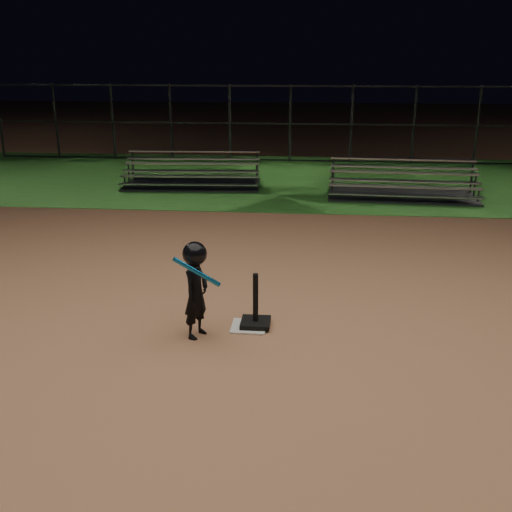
{
  "coord_description": "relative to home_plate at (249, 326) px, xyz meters",
  "views": [
    {
      "loc": [
        0.76,
        -7.08,
        3.37
      ],
      "look_at": [
        0.0,
        1.0,
        0.65
      ],
      "focal_mm": 41.99,
      "sensor_mm": 36.0,
      "label": 1
    }
  ],
  "objects": [
    {
      "name": "batting_tee",
      "position": [
        0.09,
        0.04,
        0.14
      ],
      "size": [
        0.38,
        0.38,
        0.71
      ],
      "color": "black",
      "rests_on": "home_plate"
    },
    {
      "name": "home_plate",
      "position": [
        0.0,
        0.0,
        0.0
      ],
      "size": [
        0.45,
        0.45,
        0.02
      ],
      "primitive_type": "cube",
      "color": "beige",
      "rests_on": "ground"
    },
    {
      "name": "backstop_fence",
      "position": [
        0.0,
        13.0,
        1.24
      ],
      "size": [
        20.08,
        0.08,
        2.5
      ],
      "color": "#38383D",
      "rests_on": "ground"
    },
    {
      "name": "bleacher_left",
      "position": [
        -2.47,
        8.75,
        0.17
      ],
      "size": [
        3.72,
        1.97,
        0.89
      ],
      "rotation": [
        0.0,
        0.0,
        0.06
      ],
      "color": "#BABABF",
      "rests_on": "ground"
    },
    {
      "name": "child_batter",
      "position": [
        -0.62,
        -0.31,
        0.65
      ],
      "size": [
        0.56,
        0.51,
        1.25
      ],
      "rotation": [
        0.0,
        0.0,
        1.17
      ],
      "color": "black",
      "rests_on": "ground"
    },
    {
      "name": "bleacher_right",
      "position": [
        3.03,
        7.93,
        0.17
      ],
      "size": [
        3.72,
        1.97,
        0.89
      ],
      "rotation": [
        0.0,
        0.0,
        -0.05
      ],
      "color": "silver",
      "rests_on": "ground"
    },
    {
      "name": "grass_strip",
      "position": [
        0.0,
        10.0,
        -0.01
      ],
      "size": [
        60.0,
        8.0,
        0.01
      ],
      "primitive_type": "cube",
      "color": "#245A1D",
      "rests_on": "ground"
    },
    {
      "name": "ground",
      "position": [
        0.0,
        0.0,
        -0.01
      ],
      "size": [
        80.0,
        80.0,
        0.0
      ],
      "primitive_type": "plane",
      "color": "#A56D4B",
      "rests_on": "ground"
    }
  ]
}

